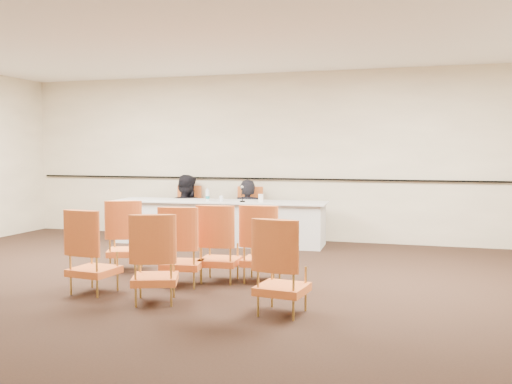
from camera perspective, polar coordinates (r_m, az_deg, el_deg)
floor at (r=6.71m, az=-6.50°, el=-9.64°), size 10.00×10.00×0.00m
ceiling at (r=6.67m, az=-6.72°, el=16.27°), size 10.00×10.00×0.00m
wall_back at (r=10.31m, az=2.26°, el=3.56°), size 10.00×0.04×3.00m
wall_rail at (r=10.29m, az=2.20°, el=1.33°), size 9.80×0.04×0.03m
panel_table at (r=9.88m, az=-3.64°, el=-3.03°), size 3.74×1.05×0.74m
panelist_main at (r=10.32m, az=-0.87°, el=-3.16°), size 0.63×0.46×1.60m
panelist_main_chair at (r=10.30m, az=-0.87°, el=-2.15°), size 0.53×0.53×0.95m
panelist_second at (r=10.67m, az=-7.04°, el=-2.60°), size 0.84×0.68×1.61m
panelist_second_chair at (r=10.66m, az=-7.05°, el=-1.97°), size 0.53×0.53×0.95m
papers at (r=9.72m, az=-1.23°, el=-0.93°), size 0.37×0.35×0.00m
microphone at (r=9.59m, az=-1.37°, el=-0.18°), size 0.16×0.22×0.27m
water_bottle at (r=9.78m, az=-4.86°, el=-0.26°), size 0.09×0.09×0.23m
drinking_glass at (r=9.72m, az=-3.48°, el=-0.65°), size 0.08×0.08×0.10m
coffee_cup at (r=9.55m, az=0.48°, el=-0.62°), size 0.10×0.10×0.13m
aud_chair_front_left at (r=7.82m, az=-12.88°, el=-4.22°), size 0.65×0.65×0.95m
aud_chair_front_mid at (r=6.98m, az=-3.65°, el=-5.10°), size 0.54×0.54×0.95m
aud_chair_front_right at (r=6.97m, az=0.64°, el=-5.11°), size 0.52×0.52×0.95m
aud_chair_back_left at (r=6.67m, az=-15.90°, el=-5.68°), size 0.55×0.55×0.95m
aud_chair_back_mid at (r=6.10m, az=-10.06°, el=-6.48°), size 0.64×0.64×0.95m
aud_chair_back_right at (r=5.59m, az=2.65°, el=-7.38°), size 0.55×0.55×0.95m
aud_chair_extra at (r=6.83m, az=-7.38°, el=-5.34°), size 0.58×0.58×0.95m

